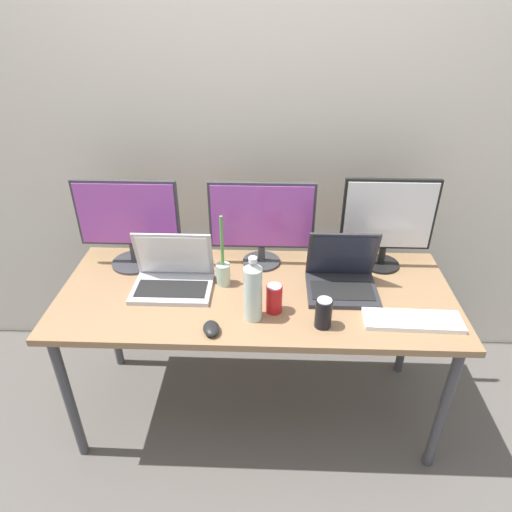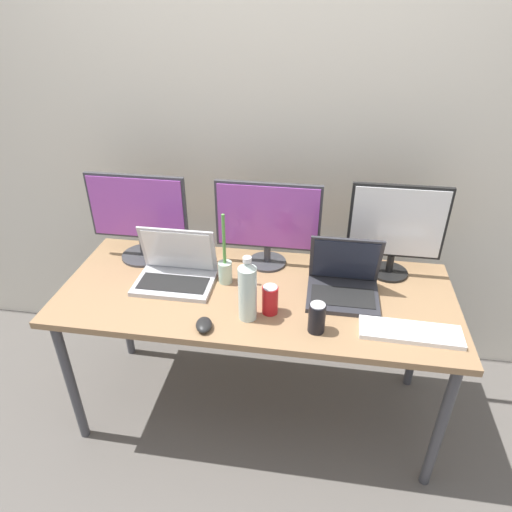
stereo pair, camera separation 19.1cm
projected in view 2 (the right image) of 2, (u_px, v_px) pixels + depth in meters
ground_plane at (256, 406)px, 2.39m from camera, size 16.00×16.00×0.00m
wall_back at (275, 127)px, 2.21m from camera, size 7.00×0.08×2.60m
work_desk at (256, 303)px, 2.04m from camera, size 1.72×0.71×0.74m
monitor_left at (138, 215)px, 2.14m from camera, size 0.47×0.22×0.43m
monitor_center at (268, 221)px, 2.09m from camera, size 0.48×0.18×0.41m
monitor_right at (396, 228)px, 2.00m from camera, size 0.42×0.17×0.44m
laptop_silver at (176, 270)px, 2.04m from camera, size 0.35×0.24×0.25m
laptop_secondary at (344, 282)px, 1.96m from camera, size 0.30×0.26×0.26m
keyboard_main at (410, 332)px, 1.75m from camera, size 0.39×0.14×0.02m
mouse_by_keyboard at (204, 325)px, 1.78m from camera, size 0.08×0.11×0.03m
water_bottle at (247, 290)px, 1.78m from camera, size 0.07×0.07×0.28m
soda_can_near_keyboard at (270, 300)px, 1.84m from camera, size 0.07×0.07×0.13m
soda_can_by_laptop at (317, 318)px, 1.75m from camera, size 0.07×0.07×0.13m
bamboo_vase at (225, 269)px, 2.03m from camera, size 0.06×0.06×0.34m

